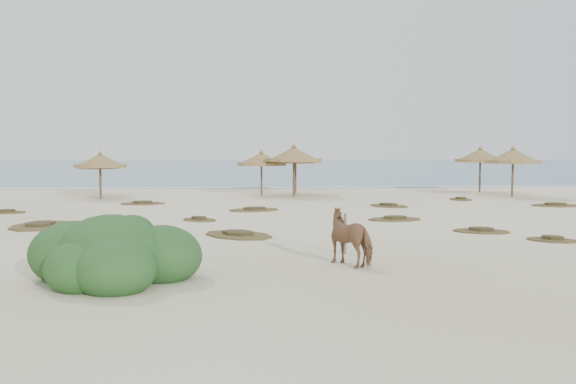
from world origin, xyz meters
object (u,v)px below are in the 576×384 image
object	(u,v)px
palapa_0	(100,163)
bush	(113,256)
palapa_1	(100,161)
horse	(353,237)

from	to	relation	value
palapa_0	bush	xyz separation A→B (m)	(5.71, -25.39, -1.37)
palapa_1	palapa_0	bearing A→B (deg)	102.79
palapa_0	horse	size ratio (longest dim) A/B	1.69
palapa_1	horse	size ratio (longest dim) A/B	1.96
bush	palapa_0	bearing A→B (deg)	102.67
palapa_0	horse	world-z (taller)	palapa_0
palapa_0	palapa_1	bearing A→B (deg)	-77.21
palapa_0	bush	distance (m)	26.06
palapa_0	palapa_1	size ratio (longest dim) A/B	0.86
horse	bush	size ratio (longest dim) A/B	0.43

